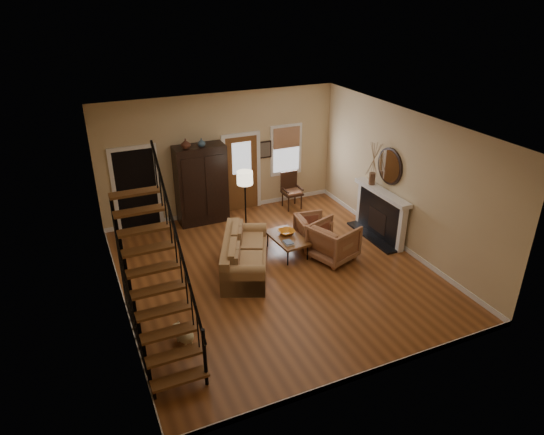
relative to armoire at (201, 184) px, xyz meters
name	(u,v)px	position (x,y,z in m)	size (l,w,h in m)	color
room	(229,185)	(0.29, -1.39, 0.46)	(7.00, 7.33, 3.30)	brown
staircase	(154,265)	(-2.08, -4.45, 0.55)	(0.94, 2.80, 3.20)	brown
fireplace	(382,209)	(3.83, -2.65, -0.31)	(0.33, 1.95, 2.30)	black
armoire	(201,184)	(0.00, 0.00, 0.00)	(1.30, 0.60, 2.10)	black
vase_a	(186,144)	(-0.35, -0.10, 1.17)	(0.24, 0.24, 0.25)	#4C2619
vase_b	(201,142)	(0.05, -0.10, 1.16)	(0.20, 0.20, 0.21)	#334C60
sofa	(245,255)	(0.12, -2.81, -0.65)	(0.92, 2.12, 0.79)	#9F7648
coffee_table	(287,245)	(1.31, -2.49, -0.83)	(0.66, 1.12, 0.43)	brown
bowl	(287,232)	(1.36, -2.34, -0.57)	(0.38, 0.38, 0.09)	orange
books	(288,243)	(1.19, -2.79, -0.59)	(0.21, 0.28, 0.05)	beige
armchair_left	(333,242)	(2.17, -3.14, -0.62)	(0.93, 0.96, 0.87)	brown
armchair_right	(313,229)	(2.11, -2.27, -0.70)	(0.76, 0.78, 0.71)	brown
floor_lamp	(245,204)	(0.77, -1.20, -0.20)	(0.39, 0.39, 1.70)	black
side_chair	(292,191)	(2.55, -0.20, -0.54)	(0.54, 0.54, 1.02)	#361E11
dog	(184,336)	(-1.74, -4.66, -0.88)	(0.28, 0.47, 0.34)	beige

